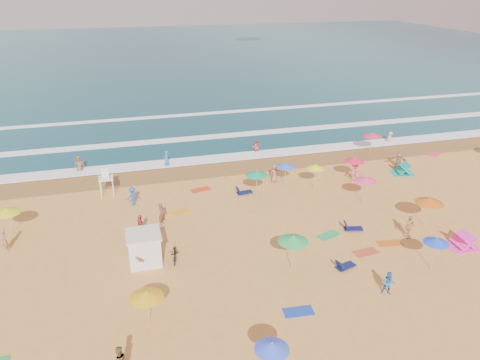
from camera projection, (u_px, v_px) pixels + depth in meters
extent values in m
plane|color=gold|center=(237.00, 234.00, 33.90)|extent=(220.00, 220.00, 0.00)
cube|color=#0C4756|center=(143.00, 57.00, 108.11)|extent=(220.00, 140.00, 0.18)
plane|color=olive|center=(204.00, 170.00, 44.94)|extent=(220.00, 220.00, 0.00)
cube|color=white|center=(199.00, 160.00, 47.11)|extent=(200.00, 2.20, 0.05)
cube|color=white|center=(187.00, 139.00, 53.30)|extent=(200.00, 1.60, 0.05)
cube|color=white|center=(175.00, 116.00, 62.13)|extent=(200.00, 1.20, 0.05)
cube|color=silver|center=(144.00, 249.00, 30.15)|extent=(2.00, 2.00, 2.00)
cube|color=silver|center=(143.00, 234.00, 29.72)|extent=(2.20, 2.20, 0.12)
imported|color=black|center=(175.00, 253.00, 30.54)|extent=(0.96, 1.99, 1.00)
cone|color=yellow|center=(7.00, 211.00, 32.98)|extent=(1.87, 1.87, 0.35)
cone|color=#F2357E|center=(366.00, 179.00, 37.44)|extent=(1.74, 1.74, 0.35)
cone|color=#D55C12|center=(429.00, 201.00, 34.04)|extent=(2.06, 2.06, 0.35)
cone|color=#129769|center=(257.00, 173.00, 38.43)|extent=(1.83, 1.83, 0.35)
cone|color=gold|center=(146.00, 295.00, 24.35)|extent=(1.83, 1.83, 0.35)
cone|color=blue|center=(286.00, 165.00, 40.82)|extent=(1.71, 1.71, 0.35)
cone|color=green|center=(293.00, 239.00, 28.79)|extent=(1.93, 1.93, 0.35)
cone|color=yellow|center=(316.00, 167.00, 40.10)|extent=(1.59, 1.59, 0.35)
cone|color=blue|center=(436.00, 240.00, 28.96)|extent=(1.57, 1.57, 0.35)
cone|color=blue|center=(272.00, 346.00, 20.52)|extent=(1.57, 1.57, 0.35)
cone|color=#F41942|center=(355.00, 159.00, 41.30)|extent=(1.73, 1.73, 0.35)
cone|color=#CD2D4D|center=(372.00, 135.00, 48.47)|extent=(2.05, 2.05, 0.35)
cube|color=#0F124D|center=(353.00, 229.00, 34.22)|extent=(1.39, 0.85, 0.34)
cube|color=#0F174D|center=(346.00, 266.00, 29.78)|extent=(1.41, 0.91, 0.34)
cube|color=#0E1748|center=(245.00, 192.00, 39.97)|extent=(1.34, 0.67, 0.34)
cube|color=orange|center=(180.00, 212.00, 36.90)|extent=(1.90, 1.43, 0.03)
cube|color=#B8442B|center=(366.00, 252.00, 31.57)|extent=(1.78, 1.02, 0.03)
cube|color=red|center=(200.00, 190.00, 40.81)|extent=(1.85, 1.23, 0.03)
cube|color=#1B3CAC|center=(298.00, 312.00, 25.99)|extent=(1.76, 0.99, 0.03)
cube|color=#28A05C|center=(328.00, 235.00, 33.65)|extent=(1.89, 1.37, 0.03)
cube|color=#C45E15|center=(389.00, 243.00, 32.63)|extent=(1.81, 1.10, 0.03)
cube|color=#F73A53|center=(434.00, 154.00, 48.92)|extent=(1.90, 1.56, 0.03)
imported|color=#D83658|center=(355.00, 172.00, 42.19)|extent=(1.30, 1.16, 1.74)
imported|color=brown|center=(162.00, 214.00, 34.79)|extent=(0.68, 0.77, 1.77)
imported|color=tan|center=(135.00, 258.00, 29.43)|extent=(1.08, 1.66, 1.71)
imported|color=#B52D3A|center=(141.00, 226.00, 33.04)|extent=(0.62, 1.12, 1.80)
imported|color=#995E46|center=(274.00, 173.00, 42.11)|extent=(0.94, 0.76, 1.68)
imported|color=brown|center=(79.00, 165.00, 44.39)|extent=(0.94, 0.67, 1.82)
imported|color=#A6664C|center=(399.00, 160.00, 45.30)|extent=(1.46, 1.28, 1.60)
imported|color=#2348A5|center=(133.00, 196.00, 37.80)|extent=(1.17, 0.95, 1.58)
imported|color=blue|center=(389.00, 284.00, 27.13)|extent=(0.91, 0.84, 1.51)
imported|color=#AB664F|center=(4.00, 240.00, 31.42)|extent=(0.62, 0.71, 1.65)
imported|color=tan|center=(390.00, 138.00, 52.13)|extent=(1.15, 0.95, 1.55)
imported|color=tan|center=(409.00, 227.00, 33.06)|extent=(1.08, 0.82, 1.71)
imported|color=#E33844|center=(256.00, 147.00, 49.32)|extent=(0.83, 0.65, 1.69)
imported|color=#2875BE|center=(166.00, 160.00, 45.55)|extent=(0.80, 0.80, 1.88)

